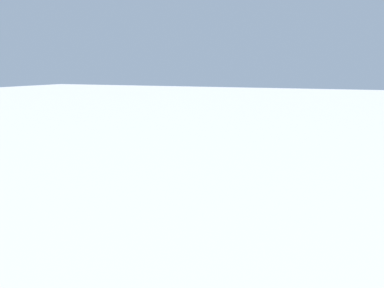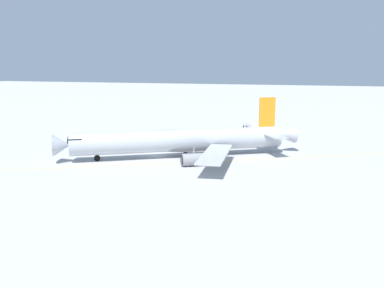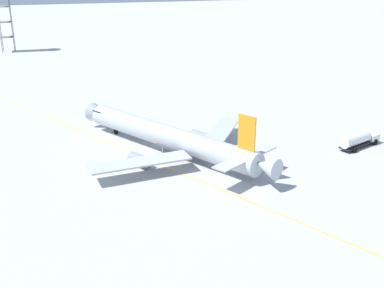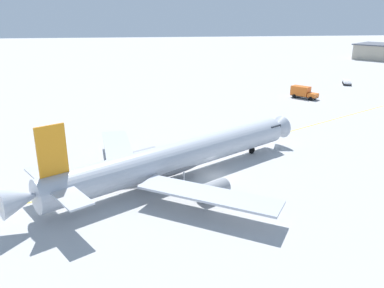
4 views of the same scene
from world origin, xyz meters
TOP-DOWN VIEW (x-y plane):
  - ground_plane at (0.00, 0.00)m, footprint 600.00×600.00m
  - airliner_main at (-5.39, 0.02)m, footprint 39.97×31.67m
  - catering_truck_truck at (32.11, 47.34)m, footprint 6.38×6.97m
  - pushback_tug_truck at (53.71, 64.72)m, footprint 3.97×5.59m
  - taxiway_centreline at (-10.86, 2.36)m, footprint 118.69×68.66m

SIDE VIEW (x-z plane):
  - ground_plane at x=0.00m, z-range 0.00..0.00m
  - taxiway_centreline at x=-10.86m, z-range 0.00..0.01m
  - pushback_tug_truck at x=53.71m, z-range 0.16..1.46m
  - catering_truck_truck at x=32.11m, z-range 0.11..3.21m
  - airliner_main at x=-5.39m, z-range -2.42..8.23m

